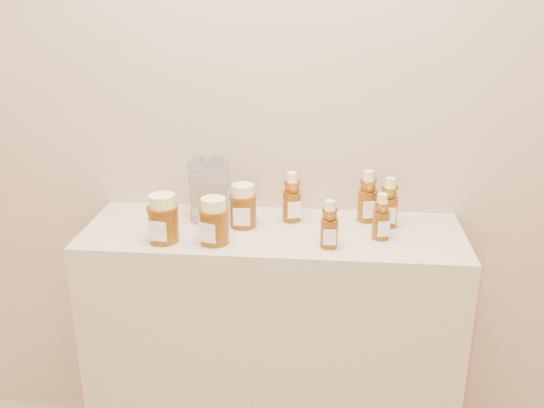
# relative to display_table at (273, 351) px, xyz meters

# --- Properties ---
(wall_back) EXTENTS (3.50, 0.02, 2.70)m
(wall_back) POSITION_rel_display_table_xyz_m (0.00, 0.20, 0.90)
(wall_back) COLOR tan
(wall_back) RESTS_ON ground
(display_table) EXTENTS (1.20, 0.40, 0.90)m
(display_table) POSITION_rel_display_table_xyz_m (0.00, 0.00, 0.00)
(display_table) COLOR #BCAB8A
(display_table) RESTS_ON ground
(bear_bottle_back_left) EXTENTS (0.08, 0.08, 0.19)m
(bear_bottle_back_left) POSITION_rel_display_table_xyz_m (0.05, 0.09, 0.54)
(bear_bottle_back_left) COLOR #5F2E07
(bear_bottle_back_left) RESTS_ON display_table
(bear_bottle_back_mid) EXTENTS (0.08, 0.08, 0.19)m
(bear_bottle_back_mid) POSITION_rel_display_table_xyz_m (0.30, 0.11, 0.55)
(bear_bottle_back_mid) COLOR #5F2E07
(bear_bottle_back_mid) RESTS_ON display_table
(bear_bottle_back_right) EXTENTS (0.06, 0.06, 0.18)m
(bear_bottle_back_right) POSITION_rel_display_table_xyz_m (0.36, 0.07, 0.54)
(bear_bottle_back_right) COLOR #5F2E07
(bear_bottle_back_right) RESTS_ON display_table
(bear_bottle_front_left) EXTENTS (0.06, 0.06, 0.16)m
(bear_bottle_front_left) POSITION_rel_display_table_xyz_m (0.18, -0.11, 0.53)
(bear_bottle_front_left) COLOR #5F2E07
(bear_bottle_front_left) RESTS_ON display_table
(bear_bottle_front_right) EXTENTS (0.07, 0.07, 0.16)m
(bear_bottle_front_right) POSITION_rel_display_table_xyz_m (0.33, -0.03, 0.53)
(bear_bottle_front_right) COLOR #5F2E07
(bear_bottle_front_right) RESTS_ON display_table
(honey_jar_left) EXTENTS (0.11, 0.11, 0.15)m
(honey_jar_left) POSITION_rel_display_table_xyz_m (-0.32, -0.11, 0.52)
(honey_jar_left) COLOR #5F2E07
(honey_jar_left) RESTS_ON display_table
(honey_jar_back) EXTENTS (0.09, 0.09, 0.14)m
(honey_jar_back) POSITION_rel_display_table_xyz_m (-0.10, 0.03, 0.52)
(honey_jar_back) COLOR #5F2E07
(honey_jar_back) RESTS_ON display_table
(honey_jar_front) EXTENTS (0.11, 0.11, 0.14)m
(honey_jar_front) POSITION_rel_display_table_xyz_m (-0.17, -0.11, 0.52)
(honey_jar_front) COLOR #5F2E07
(honey_jar_front) RESTS_ON display_table
(glass_canister) EXTENTS (0.14, 0.14, 0.21)m
(glass_canister) POSITION_rel_display_table_xyz_m (-0.22, 0.08, 0.56)
(glass_canister) COLOR white
(glass_canister) RESTS_ON display_table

